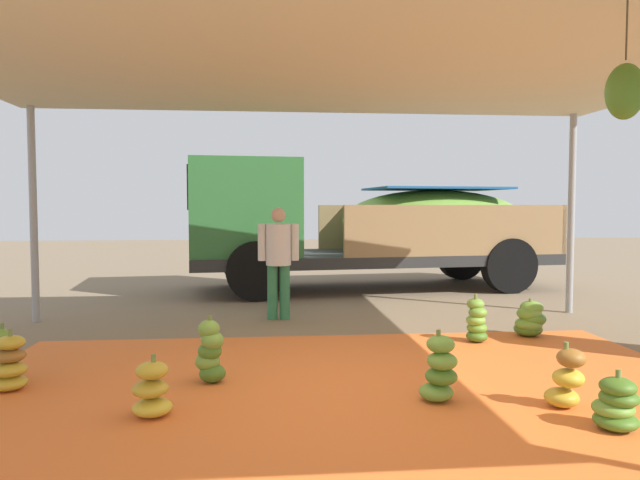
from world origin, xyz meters
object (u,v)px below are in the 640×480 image
Objects in this scene: banana_bunch_5 at (616,405)px; banana_bunch_7 at (530,320)px; banana_bunch_0 at (10,365)px; banana_bunch_9 at (1,356)px; cargo_truck_main at (361,224)px; banana_bunch_3 at (566,380)px; banana_bunch_2 at (152,391)px; banana_bunch_6 at (440,371)px; banana_bunch_1 at (477,322)px; banana_bunch_4 at (210,353)px; worker_0 at (278,254)px.

banana_bunch_7 reaches higher than banana_bunch_5.
banana_bunch_0 is 1.01× the size of banana_bunch_9.
banana_bunch_0 reaches higher than banana_bunch_7.
banana_bunch_9 is at bearing -127.11° from cargo_truck_main.
banana_bunch_3 is at bearing 105.56° from banana_bunch_5.
banana_bunch_2 is 3.35m from banana_bunch_5.
banana_bunch_3 is at bearing -14.77° from banana_bunch_6.
banana_bunch_4 is (-2.92, -1.31, 0.03)m from banana_bunch_1.
banana_bunch_4 is 3.97m from banana_bunch_7.
cargo_truck_main reaches higher than banana_bunch_6.
banana_bunch_5 is (0.02, -2.70, -0.06)m from banana_bunch_1.
banana_bunch_6 is at bearing 146.58° from banana_bunch_5.
banana_bunch_2 is 0.77× the size of banana_bunch_4.
banana_bunch_1 is at bearing 90.37° from banana_bunch_5.
banana_bunch_4 is (1.69, 0.05, 0.05)m from banana_bunch_0.
banana_bunch_4 reaches higher than banana_bunch_3.
banana_bunch_7 is 4.60m from cargo_truck_main.
banana_bunch_0 is 0.95× the size of banana_bunch_1.
banana_bunch_4 is at bearing -157.43° from banana_bunch_7.
banana_bunch_4 is 6.32m from cargo_truck_main.
banana_bunch_3 is at bearing -61.04° from worker_0.
banana_bunch_9 reaches higher than banana_bunch_5.
banana_bunch_5 is at bearing -62.32° from worker_0.
banana_bunch_6 is 3.88m from banana_bunch_9.
banana_bunch_2 is at bearing -112.05° from cargo_truck_main.
banana_bunch_2 is at bearing -34.59° from banana_bunch_9.
worker_0 is (-2.99, 1.41, 0.70)m from banana_bunch_7.
banana_bunch_3 is at bearing -18.29° from banana_bunch_4.
banana_bunch_5 is at bearing -18.66° from banana_bunch_9.
banana_bunch_7 is (0.85, 2.45, -0.02)m from banana_bunch_3.
banana_bunch_4 reaches higher than banana_bunch_6.
worker_0 is at bearing 154.71° from banana_bunch_7.
cargo_truck_main is (-0.61, 4.49, 0.99)m from banana_bunch_1.
banana_bunch_3 is 6.82m from cargo_truck_main.
banana_bunch_0 is 0.34× the size of worker_0.
worker_0 is (-2.14, 3.87, 0.68)m from banana_bunch_3.
banana_bunch_5 is 0.06× the size of cargo_truck_main.
cargo_truck_main is 3.32m from worker_0.
banana_bunch_6 is (-1.06, 0.70, 0.07)m from banana_bunch_5.
banana_bunch_6 is at bearing 165.23° from banana_bunch_3.
banana_bunch_1 is at bearing -82.27° from cargo_truck_main.
banana_bunch_3 is at bearing -109.09° from banana_bunch_7.
banana_bunch_0 is at bearing -128.40° from worker_0.
cargo_truck_main is (-1.35, 4.28, 1.02)m from banana_bunch_7.
banana_bunch_2 is 7.20m from cargo_truck_main.
banana_bunch_1 is at bearing 12.48° from banana_bunch_9.
banana_bunch_1 is 1.16× the size of banana_bunch_7.
banana_bunch_7 is (4.03, 2.33, 0.01)m from banana_bunch_2.
banana_bunch_5 is 0.89× the size of banana_bunch_7.
banana_bunch_0 is 1.10× the size of banana_bunch_7.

